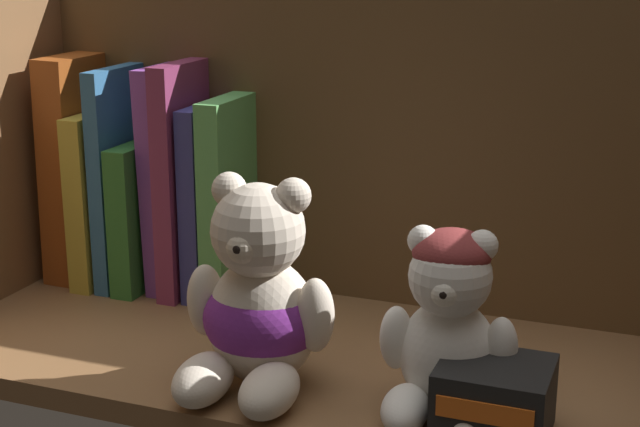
% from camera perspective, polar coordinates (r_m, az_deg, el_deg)
% --- Properties ---
extents(shelf_board, '(0.69, 0.28, 0.02)m').
position_cam_1_polar(shelf_board, '(0.86, 0.20, -8.84)').
color(shelf_board, brown).
rests_on(shelf_board, ground).
extents(shelf_back_panel, '(0.72, 0.01, 0.33)m').
position_cam_1_polar(shelf_back_panel, '(0.94, 3.36, 3.39)').
color(shelf_back_panel, brown).
rests_on(shelf_back_panel, ground).
extents(book_0, '(0.04, 0.12, 0.23)m').
position_cam_1_polar(book_0, '(1.06, -13.56, 2.81)').
color(book_0, '#924418').
rests_on(book_0, shelf_board).
extents(book_1, '(0.02, 0.15, 0.18)m').
position_cam_1_polar(book_1, '(1.05, -12.00, 1.22)').
color(book_1, '#AF9C34').
rests_on(book_1, shelf_board).
extents(book_2, '(0.02, 0.14, 0.22)m').
position_cam_1_polar(book_2, '(1.03, -10.97, 2.34)').
color(book_2, '#2E6393').
rests_on(book_2, shelf_board).
extents(book_3, '(0.02, 0.14, 0.15)m').
position_cam_1_polar(book_3, '(1.03, -9.70, 0.23)').
color(book_3, '#2F712E').
rests_on(book_3, shelf_board).
extents(book_4, '(0.02, 0.11, 0.23)m').
position_cam_1_polar(book_4, '(1.00, -8.56, 2.20)').
color(book_4, purple).
rests_on(book_4, shelf_board).
extents(book_5, '(0.02, 0.13, 0.23)m').
position_cam_1_polar(book_5, '(0.99, -7.40, 2.24)').
color(book_5, '#813057').
rests_on(book_5, shelf_board).
extents(book_6, '(0.02, 0.12, 0.19)m').
position_cam_1_polar(book_6, '(0.99, -6.15, 0.99)').
color(book_6, navy).
rests_on(book_6, shelf_board).
extents(book_7, '(0.02, 0.13, 0.20)m').
position_cam_1_polar(book_7, '(0.97, -4.82, 1.11)').
color(book_7, '#5BAD5A').
rests_on(book_7, shelf_board).
extents(teddy_bear_larger, '(0.13, 0.13, 0.17)m').
position_cam_1_polar(teddy_bear_larger, '(0.78, -3.61, -5.39)').
color(teddy_bear_larger, beige).
rests_on(teddy_bear_larger, shelf_board).
extents(teddy_bear_smaller, '(0.11, 0.11, 0.14)m').
position_cam_1_polar(teddy_bear_smaller, '(0.74, 7.50, -6.64)').
color(teddy_bear_smaller, white).
rests_on(teddy_bear_smaller, shelf_board).
extents(small_product_box, '(0.08, 0.07, 0.05)m').
position_cam_1_polar(small_product_box, '(0.73, 10.16, -10.66)').
color(small_product_box, black).
rests_on(small_product_box, shelf_board).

